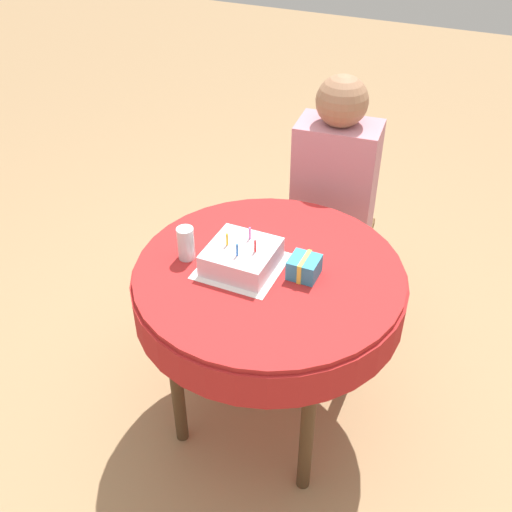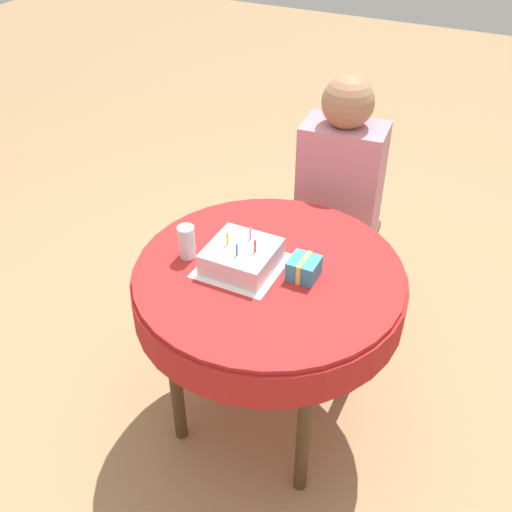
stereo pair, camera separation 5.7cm
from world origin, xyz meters
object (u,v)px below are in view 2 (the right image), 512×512
chair (339,223)px  gift_box (304,268)px  birthday_cake (242,256)px  drinking_glass (187,242)px  person (340,184)px

chair → gift_box: size_ratio=8.24×
birthday_cake → drinking_glass: birthday_cake is taller
person → drinking_glass: 0.85m
person → birthday_cake: (-0.10, -0.75, 0.07)m
person → birthday_cake: size_ratio=5.27×
gift_box → person: bearing=99.5°
chair → drinking_glass: size_ratio=7.00×
birthday_cake → drinking_glass: 0.21m
person → drinking_glass: size_ratio=9.77×
chair → person: bearing=-90.0°
chair → gift_box: (0.13, -0.79, 0.33)m
chair → drinking_glass: drinking_glass is taller
drinking_glass → person: bearing=69.1°
person → gift_box: bearing=-85.7°
chair → gift_box: bearing=-86.1°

